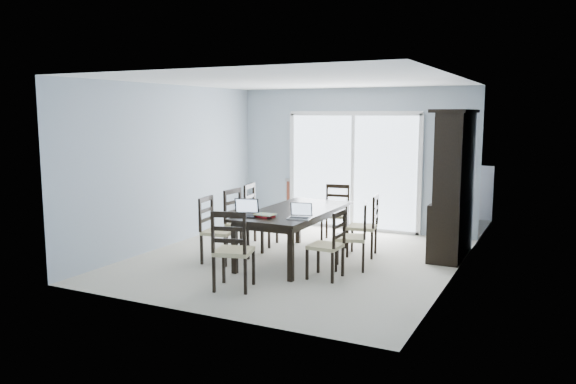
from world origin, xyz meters
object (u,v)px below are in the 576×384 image
Objects in this scene: china_hutch at (453,186)px; dining_table at (295,215)px; chair_left_mid at (239,215)px; chair_end_near at (231,242)px; chair_left_near at (213,222)px; hot_tub at (337,197)px; chair_end_far at (336,206)px; chair_right_near at (332,237)px; game_box at (302,206)px; laptop_silver at (299,215)px; laptop_dark at (244,212)px; cell_phone at (268,218)px; chair_right_far at (368,219)px; chair_right_mid at (357,229)px; chair_left_far at (256,208)px.

dining_table is at bearing -148.29° from china_hutch.
chair_left_mid reaches higher than chair_end_near.
chair_left_near is 3.95m from hot_tub.
chair_end_far is at bearing -68.81° from hot_tub.
chair_right_near is (1.86, -0.03, -0.03)m from chair_left_near.
laptop_silver is at bearing -67.59° from game_box.
hot_tub is (-0.63, 3.30, -0.23)m from dining_table.
china_hutch is 2.10× the size of chair_right_near.
chair_left_mid reaches higher than laptop_dark.
chair_right_near is at bearing -9.93° from laptop_dark.
cell_phone is 4.17m from hot_tub.
chair_end_near reaches higher than chair_right_far.
chair_left_mid is 3.42× the size of laptop_silver.
chair_left_mid is at bearing 72.44° from chair_right_near.
dining_table is 1.00m from chair_right_mid.
chair_left_far is (0.02, 1.23, 0.03)m from chair_left_near.
dining_table is 5.63× the size of laptop_dark.
chair_right_far is at bearing -153.27° from china_hutch.
china_hutch is 1.76m from chair_right_mid.
chair_end_near is 1.13m from laptop_silver.
china_hutch reaches higher than chair_right_far.
chair_left_far reaches higher than chair_right_near.
chair_right_far reaches higher than laptop_dark.
chair_left_mid is (-2.93, -1.33, -0.46)m from china_hutch.
chair_right_near is 0.56× the size of hot_tub.
chair_end_far is at bearing 121.55° from chair_left_far.
chair_right_mid is (2.00, 0.56, -0.01)m from chair_left_near.
laptop_dark is (-1.28, -1.48, 0.24)m from chair_right_far.
cell_phone is (-1.01, -0.73, 0.19)m from chair_right_mid.
chair_right_mid reaches higher than game_box.
chair_left_far reaches higher than hot_tub.
chair_left_near reaches higher than laptop_dark.
chair_end_near is 1.06× the size of chair_end_far.
chair_right_mid is at bearing 98.72° from chair_left_near.
chair_end_near is (-2.07, -2.92, -0.46)m from china_hutch.
game_box reaches higher than dining_table.
china_hutch is 3.12m from chair_left_far.
chair_right_mid reaches higher than cell_phone.
chair_right_near is 0.91× the size of chair_end_near.
chair_right_mid is (-1.04, -1.33, -0.50)m from china_hutch.
laptop_silver is at bearing 86.84° from chair_right_near.
china_hutch is 2.92m from cell_phone.
dining_table is 1.91× the size of chair_end_near.
chair_left_mid and chair_left_far have the same top height.
china_hutch is 2.05× the size of chair_right_mid.
chair_left_mid is at bearing 109.95° from laptop_dark.
cell_phone is at bearing 108.05° from chair_right_mid.
chair_left_near is at bearing -172.11° from cell_phone.
chair_right_far reaches higher than hot_tub.
chair_end_far reaches higher than laptop_silver.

